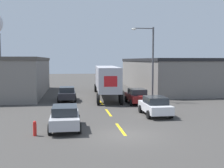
# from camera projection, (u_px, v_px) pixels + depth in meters

# --- Properties ---
(ground_plane) EXTENTS (160.00, 160.00, 0.00)m
(ground_plane) POSITION_uv_depth(u_px,v_px,m) (125.00, 135.00, 17.42)
(ground_plane) COLOR #3D3A38
(road_centerline) EXTENTS (0.20, 15.53, 0.01)m
(road_centerline) POSITION_uv_depth(u_px,v_px,m) (108.00, 113.00, 24.95)
(road_centerline) COLOR gold
(road_centerline) RESTS_ON ground_plane
(warehouse_left) EXTENTS (10.97, 18.90, 5.02)m
(warehouse_left) POSITION_uv_depth(u_px,v_px,m) (3.00, 76.00, 37.74)
(warehouse_left) COLOR slate
(warehouse_left) RESTS_ON ground_plane
(warehouse_right) EXTENTS (14.01, 22.38, 4.92)m
(warehouse_right) POSITION_uv_depth(u_px,v_px,m) (178.00, 74.00, 44.79)
(warehouse_right) COLOR slate
(warehouse_right) RESTS_ON ground_plane
(semi_truck) EXTENTS (3.65, 15.45, 3.87)m
(semi_truck) POSITION_uv_depth(u_px,v_px,m) (106.00, 78.00, 35.67)
(semi_truck) COLOR black
(semi_truck) RESTS_ON ground_plane
(parked_car_left_far) EXTENTS (2.07, 4.26, 1.61)m
(parked_car_left_far) POSITION_uv_depth(u_px,v_px,m) (67.00, 94.00, 32.18)
(parked_car_left_far) COLOR black
(parked_car_left_far) RESTS_ON ground_plane
(parked_car_right_near) EXTENTS (2.07, 4.26, 1.61)m
(parked_car_right_near) POSITION_uv_depth(u_px,v_px,m) (155.00, 106.00, 23.61)
(parked_car_right_near) COLOR silver
(parked_car_right_near) RESTS_ON ground_plane
(parked_car_right_mid) EXTENTS (2.07, 4.26, 1.61)m
(parked_car_right_mid) POSITION_uv_depth(u_px,v_px,m) (137.00, 96.00, 30.01)
(parked_car_right_mid) COLOR maroon
(parked_car_right_mid) RESTS_ON ground_plane
(parked_car_left_near) EXTENTS (2.07, 4.26, 1.61)m
(parked_car_left_near) POSITION_uv_depth(u_px,v_px,m) (65.00, 117.00, 18.88)
(parked_car_left_near) COLOR #B2B2B7
(parked_car_left_near) RESTS_ON ground_plane
(street_lamp) EXTENTS (2.56, 0.32, 8.30)m
(street_lamp) POSITION_uv_depth(u_px,v_px,m) (150.00, 59.00, 31.21)
(street_lamp) COLOR #4C4C51
(street_lamp) RESTS_ON ground_plane
(fire_hydrant) EXTENTS (0.22, 0.22, 0.94)m
(fire_hydrant) POSITION_uv_depth(u_px,v_px,m) (35.00, 128.00, 17.26)
(fire_hydrant) COLOR red
(fire_hydrant) RESTS_ON ground_plane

